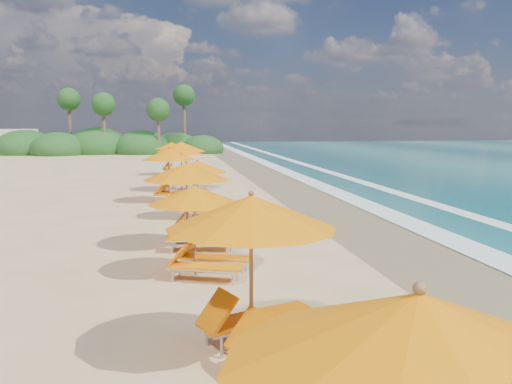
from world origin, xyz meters
TOP-DOWN VIEW (x-y plane):
  - ground at (0.00, 0.00)m, footprint 160.00×160.00m
  - wet_sand at (4.00, 0.00)m, footprint 4.00×160.00m
  - surf_foam at (6.70, 0.00)m, footprint 4.00×160.00m
  - station_2 at (-1.57, -10.21)m, footprint 3.34×3.30m
  - station_3 at (-2.21, -5.71)m, footprint 2.82×2.77m
  - station_4 at (-2.26, -2.81)m, footprint 2.88×2.71m
  - station_5 at (-1.73, 1.84)m, footprint 2.88×2.85m
  - station_6 at (-2.76, 6.19)m, footprint 3.10×3.01m
  - station_7 at (-2.08, 10.29)m, footprint 3.05×2.87m
  - station_8 at (-1.69, 15.26)m, footprint 2.44×2.32m
  - station_9 at (-2.55, 18.94)m, footprint 2.83×2.73m
  - treeline at (-9.94, 45.51)m, footprint 25.80×8.80m
  - beach_building at (-22.00, 48.00)m, footprint 7.00×5.00m

SIDE VIEW (x-z plane):
  - ground at x=0.00m, z-range 0.00..0.00m
  - wet_sand at x=4.00m, z-range 0.00..0.01m
  - surf_foam at x=6.70m, z-range 0.02..0.03m
  - treeline at x=-9.94m, z-range -3.87..5.86m
  - station_8 at x=-1.69m, z-range 0.13..2.20m
  - station_3 at x=-2.21m, z-range 0.13..2.31m
  - station_5 at x=-1.73m, z-range 0.13..2.35m
  - station_9 at x=-2.55m, z-range 0.14..2.44m
  - station_6 at x=-2.76m, z-range 0.15..2.61m
  - beach_building at x=-22.00m, z-range 0.00..2.80m
  - station_4 at x=-2.26m, z-range 0.15..2.66m
  - station_2 at x=-1.57m, z-range 0.16..2.74m
  - station_7 at x=-2.08m, z-range 0.16..2.80m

